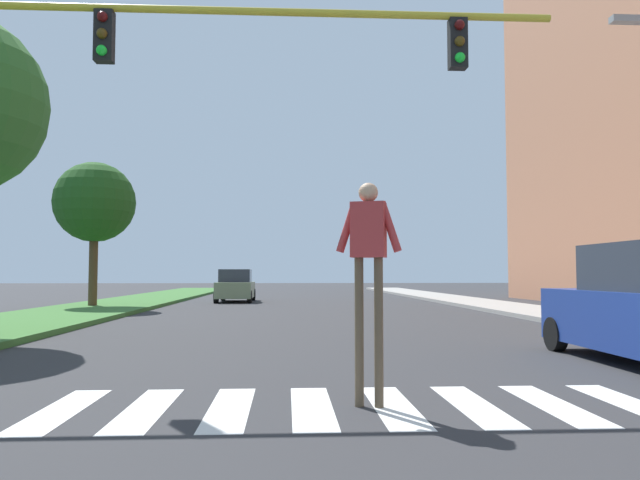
{
  "coord_description": "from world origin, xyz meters",
  "views": [
    {
      "loc": [
        -0.74,
        1.85,
        1.47
      ],
      "look_at": [
        0.32,
        20.9,
        2.54
      ],
      "focal_mm": 34.02,
      "sensor_mm": 36.0,
      "label": 1
    }
  ],
  "objects_px": {
    "pedestrian_performer": "(369,256)",
    "traffic_light_gantry": "(106,81)",
    "tree_far": "(95,203)",
    "sedan_midblock": "(236,287)"
  },
  "relations": [
    {
      "from": "tree_far",
      "to": "traffic_light_gantry",
      "type": "relative_size",
      "value": 0.6
    },
    {
      "from": "pedestrian_performer",
      "to": "sedan_midblock",
      "type": "distance_m",
      "value": 25.78
    },
    {
      "from": "tree_far",
      "to": "traffic_light_gantry",
      "type": "bearing_deg",
      "value": -72.23
    },
    {
      "from": "tree_far",
      "to": "sedan_midblock",
      "type": "relative_size",
      "value": 1.46
    },
    {
      "from": "sedan_midblock",
      "to": "tree_far",
      "type": "bearing_deg",
      "value": -130.86
    },
    {
      "from": "pedestrian_performer",
      "to": "sedan_midblock",
      "type": "xyz_separation_m",
      "value": [
        -3.59,
        25.51,
        -0.87
      ]
    },
    {
      "from": "pedestrian_performer",
      "to": "traffic_light_gantry",
      "type": "bearing_deg",
      "value": 145.53
    },
    {
      "from": "traffic_light_gantry",
      "to": "pedestrian_performer",
      "type": "relative_size",
      "value": 4.05
    },
    {
      "from": "traffic_light_gantry",
      "to": "sedan_midblock",
      "type": "bearing_deg",
      "value": 89.79
    },
    {
      "from": "pedestrian_performer",
      "to": "tree_far",
      "type": "bearing_deg",
      "value": 115.16
    }
  ]
}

